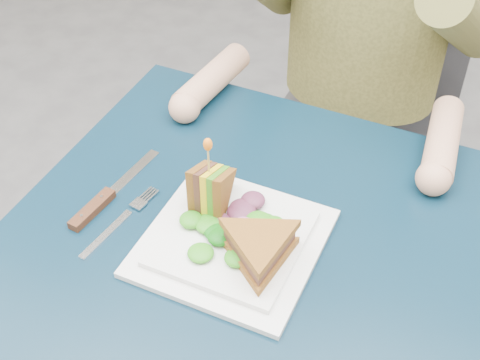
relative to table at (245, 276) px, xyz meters
The scene contains 11 objects.
table is the anchor object (origin of this frame).
chair 0.73m from the table, 90.00° to the left, with size 0.42×0.40×0.93m.
plate 0.09m from the table, 145.02° to the right, with size 0.26×0.26×0.02m.
sandwich_flat 0.14m from the table, 44.29° to the right, with size 0.20×0.20×0.05m.
sandwich_upright 0.16m from the table, 156.67° to the left, with size 0.08×0.13×0.13m.
fork 0.22m from the table, 166.41° to the right, with size 0.04×0.18×0.01m.
knife 0.26m from the table, behind, with size 0.04×0.22×0.02m.
toothpick 0.21m from the table, 156.67° to the left, with size 0.00×0.00×0.06m, color tan.
toothpick_frill 0.24m from the table, 156.67° to the left, with size 0.01×0.01×0.02m, color orange.
lettuce_spill 0.11m from the table, behind, with size 0.15×0.13×0.02m, color #337A14, non-canonical shape.
onion_ring 0.11m from the table, 106.82° to the right, with size 0.04×0.04×0.01m, color #9E4C7A.
Camera 1 is at (0.28, -0.63, 1.50)m, focal length 50.00 mm.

